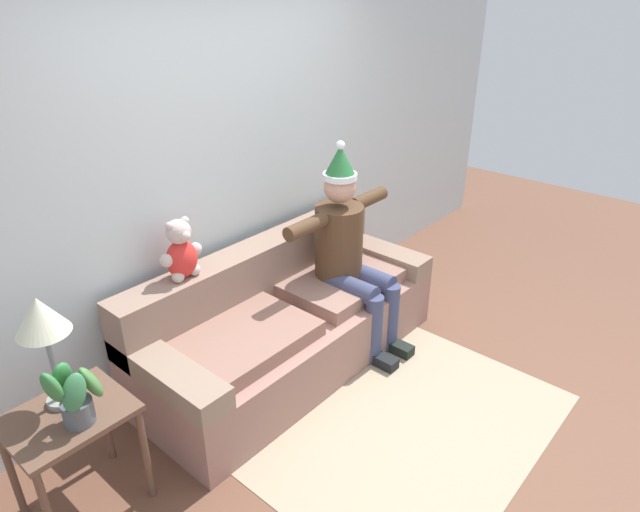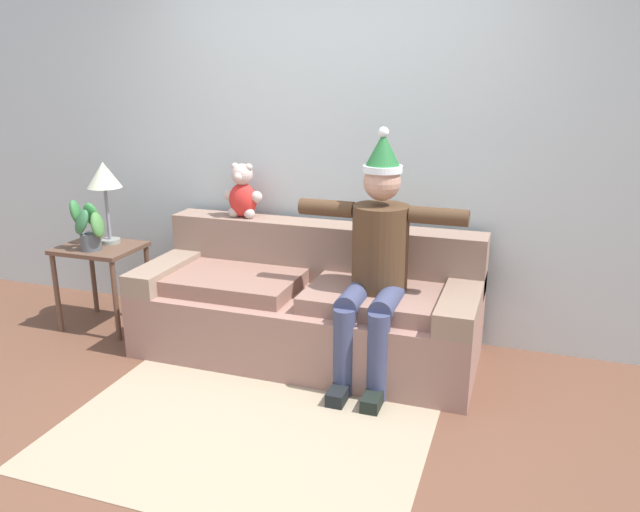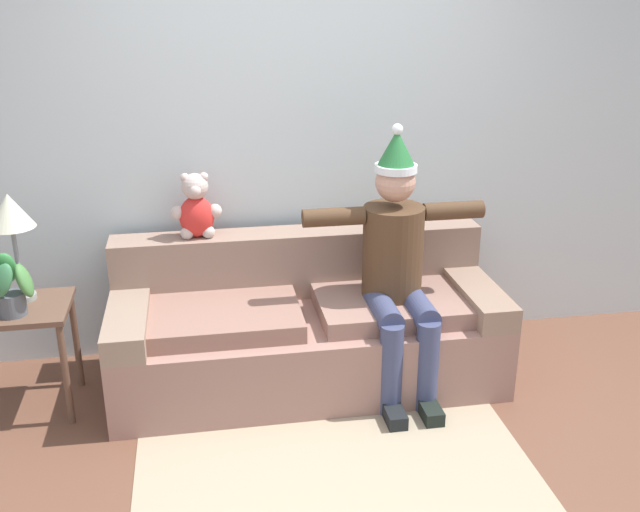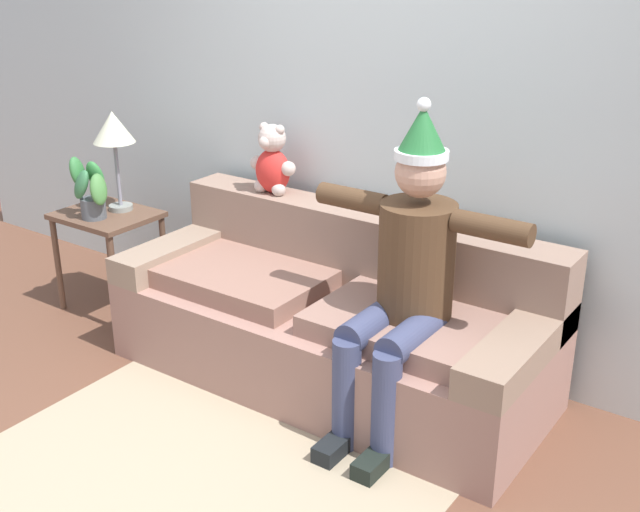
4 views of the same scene
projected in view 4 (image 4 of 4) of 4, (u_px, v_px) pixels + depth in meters
ground_plane at (196, 478)px, 3.34m from camera, size 10.00×10.00×0.00m
back_wall at (393, 99)px, 4.01m from camera, size 7.00×0.10×2.70m
couch at (334, 320)px, 4.00m from camera, size 2.19×0.89×0.82m
person_seated at (406, 272)px, 3.45m from camera, size 1.02×0.77×1.50m
teddy_bear at (272, 162)px, 4.27m from camera, size 0.29×0.17×0.38m
side_table at (108, 229)px, 4.69m from camera, size 0.56×0.45×0.61m
table_lamp at (114, 132)px, 4.53m from camera, size 0.24×0.24×0.59m
potted_plant at (90, 190)px, 4.51m from camera, size 0.29×0.23×0.36m
area_rug at (193, 479)px, 3.32m from camera, size 1.91×1.37×0.01m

